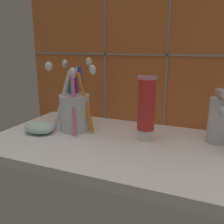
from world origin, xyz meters
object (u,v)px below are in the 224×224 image
object	(u,v)px
sink_faucet	(220,119)
soap_bar	(39,128)
toothbrush_cup	(75,109)
toothpaste_tube	(146,109)

from	to	relation	value
sink_faucet	soap_bar	distance (cm)	41.39
sink_faucet	soap_bar	size ratio (longest dim) A/B	1.49
toothbrush_cup	sink_faucet	bearing A→B (deg)	6.77
toothbrush_cup	soap_bar	xyz separation A→B (cm)	(-6.68, -5.84, -3.97)
soap_bar	sink_faucet	bearing A→B (deg)	13.76
toothpaste_tube	soap_bar	size ratio (longest dim) A/B	1.86
toothbrush_cup	toothpaste_tube	distance (cm)	18.36
toothbrush_cup	toothpaste_tube	world-z (taller)	toothbrush_cup
toothpaste_tube	toothbrush_cup	bearing A→B (deg)	179.66
toothpaste_tube	sink_faucet	size ratio (longest dim) A/B	1.25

